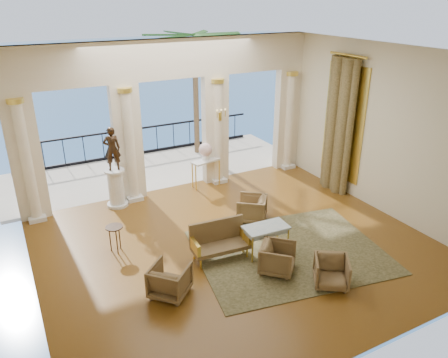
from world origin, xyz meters
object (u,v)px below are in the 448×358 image
pedestal (116,188)px  console_table (206,165)px  statue (112,149)px  armchair_d (170,279)px  armchair_b (331,271)px  game_table (266,229)px  armchair_a (278,257)px  side_table (114,230)px  settee (219,240)px  armchair_c (252,207)px

pedestal → console_table: (2.85, 0.05, 0.19)m
statue → pedestal: bearing=-0.0°
armchair_d → statue: 4.69m
pedestal → statue: (0.00, 0.00, 1.19)m
armchair_b → game_table: bearing=142.0°
statue → armchair_d: bearing=97.6°
armchair_d → game_table: (2.53, 0.39, 0.26)m
armchair_d → game_table: armchair_d is taller
game_table → pedestal: size_ratio=0.96×
armchair_d → pedestal: pedestal is taller
armchair_a → statue: size_ratio=0.59×
side_table → game_table: bearing=-29.3°
statue → console_table: size_ratio=1.27×
armchair_b → pedestal: (-2.93, 5.76, 0.18)m
armchair_b → console_table: 5.83m
console_table → armchair_a: bearing=-111.2°
settee → statue: (-1.37, 3.71, 1.29)m
statue → settee: bearing=119.8°
settee → pedestal: size_ratio=1.23×
side_table → armchair_d: bearing=-75.8°
armchair_a → side_table: armchair_a is taller
armchair_b → side_table: armchair_b is taller
armchair_b → statue: bearing=151.0°
settee → statue: statue is taller
armchair_b → game_table: size_ratio=0.66×
armchair_a → console_table: bearing=37.0°
armchair_b → armchair_d: bearing=-168.6°
settee → side_table: settee is taller
pedestal → armchair_c: bearing=-41.1°
armchair_b → statue: (-2.93, 5.76, 1.37)m
console_table → armchair_b: bearing=-103.1°
side_table → statue: bearing=74.1°
armchair_a → armchair_b: armchair_a is taller
armchair_d → game_table: 2.57m
statue → game_table: bearing=129.7°
statue → armchair_b: bearing=126.4°
armchair_c → armchair_d: bearing=-20.0°
console_table → side_table: console_table is taller
armchair_b → statue: statue is taller
game_table → statue: size_ratio=0.86×
game_table → armchair_c: bearing=73.3°
armchair_a → pedestal: size_ratio=0.66×
armchair_a → pedestal: (-2.22, 4.83, 0.17)m
armchair_c → statue: size_ratio=0.62×
game_table → console_table: 4.17m
armchair_a → armchair_b: size_ratio=1.04×
statue → side_table: size_ratio=1.88×
statue → armchair_a: bearing=124.2°
statue → console_table: bearing=-169.5°
armchair_d → pedestal: size_ratio=0.67×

